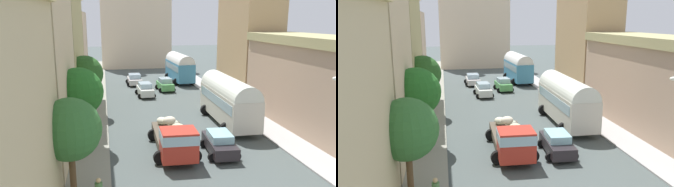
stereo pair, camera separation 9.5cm
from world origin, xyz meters
The scene contains 21 objects.
ground_plane centered at (0.00, 27.00, 0.00)m, with size 154.00×154.00×0.00m, color #47514F.
sidewalk_left centered at (-7.25, 27.00, 0.07)m, with size 2.50×70.00×0.14m, color gray.
sidewalk_right centered at (7.25, 27.00, 0.07)m, with size 2.50×70.00×0.14m, color #A9A6A4.
building_left_1 centered at (-11.11, 11.67, 6.63)m, with size 5.74×10.70×13.20m.
building_left_2 centered at (-10.65, 24.29, 6.00)m, with size 4.74×13.83×11.94m.
building_left_3 centered at (-11.22, 37.10, 4.99)m, with size 5.44×10.40×9.98m.
building_right_1 centered at (10.75, 13.55, 3.91)m, with size 4.94×14.84×7.76m.
building_right_2 centered at (10.69, 25.98, 6.11)m, with size 4.37×9.32×12.23m.
distant_church centered at (0.00, 53.08, 7.89)m, with size 12.83×6.73×21.29m.
parked_bus_0 centered at (4.41, 15.64, 2.30)m, with size 3.43×9.27×4.15m.
parked_bus_1 centered at (4.67, 35.81, 2.32)m, with size 3.45×8.17×4.17m.
cargo_truck_0 centered at (-1.67, 9.59, 1.21)m, with size 3.33×7.27×2.35m.
car_0 centered at (-1.43, 27.60, 0.82)m, with size 2.25×4.08×1.65m.
car_1 centered at (-1.99, 34.93, 0.77)m, with size 2.39×4.10×1.54m.
car_2 centered at (1.40, 9.25, 0.77)m, with size 2.37×4.08×1.53m.
car_3 centered at (1.50, 30.26, 0.82)m, with size 2.33×3.71×1.66m.
pedestrian_1 centered at (-6.96, 25.33, 1.00)m, with size 0.50×0.50×1.77m.
pedestrian_2 centered at (-6.94, 24.31, 1.03)m, with size 0.42×0.42×1.79m.
roadside_tree_0 centered at (-7.90, 4.95, 3.76)m, with size 3.14×3.14×5.35m.
roadside_tree_1 centered at (-7.90, 11.71, 4.18)m, with size 3.37×3.37×5.88m.
roadside_tree_2 centered at (-7.90, 20.03, 4.11)m, with size 3.38×3.38×5.82m.
Camera 1 is at (-6.14, -11.17, 9.05)m, focal length 35.66 mm.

